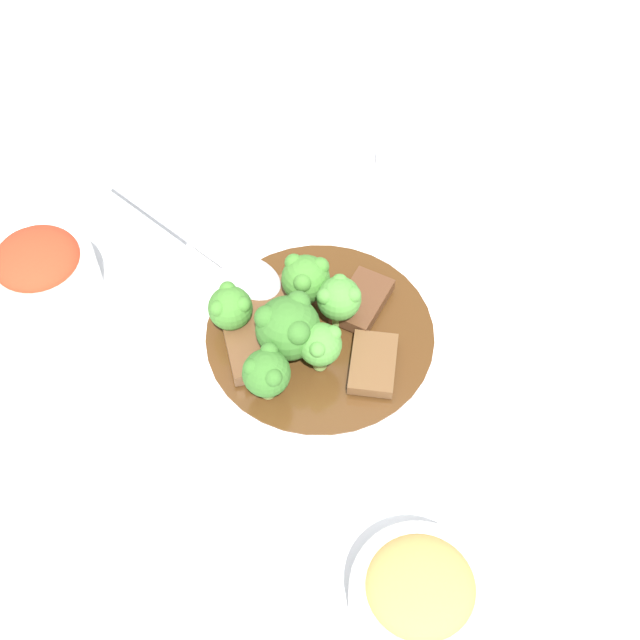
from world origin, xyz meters
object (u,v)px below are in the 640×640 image
object	(u,v)px
beef_strip_3	(362,301)
side_bowl_kimchi	(42,271)
broccoli_floret_2	(230,307)
side_bowl_appetizer	(419,593)
broccoli_floret_5	(339,298)
serving_spoon	(236,266)
beef_strip_0	(374,362)
beef_strip_2	(268,302)
broccoli_floret_4	(266,373)
main_plate	(320,337)
broccoli_floret_1	(288,327)
broccoli_floret_0	(306,278)
sauce_dish	(420,158)
broccoli_floret_3	(320,344)
beef_strip_1	(250,346)

from	to	relation	value
beef_strip_3	side_bowl_kimchi	bearing A→B (deg)	34.05
broccoli_floret_2	side_bowl_appetizer	size ratio (longest dim) A/B	0.44
broccoli_floret_5	side_bowl_kimchi	world-z (taller)	broccoli_floret_5
broccoli_floret_5	serving_spoon	xyz separation A→B (m)	(0.10, 0.02, -0.02)
beef_strip_0	beef_strip_2	xyz separation A→B (m)	(0.10, 0.01, -0.00)
broccoli_floret_2	broccoli_floret_5	world-z (taller)	broccoli_floret_5
side_bowl_kimchi	broccoli_floret_4	bearing A→B (deg)	-170.13
beef_strip_0	broccoli_floret_2	bearing A→B (deg)	20.87
beef_strip_0	broccoli_floret_5	size ratio (longest dim) A/B	1.34
main_plate	broccoli_floret_4	xyz separation A→B (m)	(-0.01, 0.07, 0.04)
broccoli_floret_2	broccoli_floret_4	xyz separation A→B (m)	(-0.07, 0.03, 0.01)
broccoli_floret_5	side_bowl_appetizer	size ratio (longest dim) A/B	0.52
broccoli_floret_1	broccoli_floret_5	world-z (taller)	broccoli_floret_1
broccoli_floret_0	broccoli_floret_4	distance (m)	0.09
side_bowl_kimchi	sauce_dish	distance (m)	0.36
broccoli_floret_1	broccoli_floret_4	bearing A→B (deg)	108.41
broccoli_floret_5	side_bowl_kimchi	xyz separation A→B (m)	(0.22, 0.13, -0.02)
beef_strip_2	side_bowl_appetizer	bearing A→B (deg)	154.10
beef_strip_2	beef_strip_3	xyz separation A→B (m)	(-0.06, -0.05, 0.00)
broccoli_floret_2	broccoli_floret_3	xyz separation A→B (m)	(-0.08, -0.02, 0.01)
beef_strip_0	broccoli_floret_4	distance (m)	0.09
beef_strip_0	beef_strip_1	bearing A→B (deg)	31.49
broccoli_floret_4	side_bowl_appetizer	world-z (taller)	broccoli_floret_4
beef_strip_3	broccoli_floret_4	distance (m)	0.12
broccoli_floret_4	broccoli_floret_3	bearing A→B (deg)	-107.98
broccoli_floret_3	serving_spoon	xyz separation A→B (m)	(0.12, -0.03, -0.02)
broccoli_floret_4	broccoli_floret_5	size ratio (longest dim) A/B	0.98
broccoli_floret_2	broccoli_floret_4	distance (m)	0.07
broccoli_floret_0	broccoli_floret_5	world-z (taller)	same
broccoli_floret_4	side_bowl_kimchi	xyz separation A→B (m)	(0.22, 0.04, -0.02)
broccoli_floret_0	broccoli_floret_2	bearing A→B (deg)	62.83
beef_strip_2	broccoli_floret_1	distance (m)	0.06
side_bowl_kimchi	beef_strip_3	bearing A→B (deg)	-145.95
broccoli_floret_0	side_bowl_appetizer	size ratio (longest dim) A/B	0.51
serving_spoon	broccoli_floret_0	bearing A→B (deg)	-167.37
beef_strip_2	beef_strip_1	bearing A→B (deg)	113.72
broccoli_floret_0	broccoli_floret_2	xyz separation A→B (m)	(0.03, 0.06, -0.00)
broccoli_floret_1	broccoli_floret_4	xyz separation A→B (m)	(-0.01, 0.04, -0.00)
broccoli_floret_1	serving_spoon	xyz separation A→B (m)	(0.09, -0.03, -0.03)
beef_strip_3	side_bowl_kimchi	world-z (taller)	side_bowl_kimchi
beef_strip_3	broccoli_floret_5	size ratio (longest dim) A/B	1.29
side_bowl_kimchi	sauce_dish	xyz separation A→B (m)	(-0.15, -0.33, -0.02)
main_plate	side_bowl_kimchi	world-z (taller)	side_bowl_kimchi
broccoli_floret_0	broccoli_floret_3	world-z (taller)	broccoli_floret_0
beef_strip_2	serving_spoon	distance (m)	0.05
main_plate	broccoli_floret_0	world-z (taller)	broccoli_floret_0
beef_strip_1	serving_spoon	distance (m)	0.08
side_bowl_appetizer	broccoli_floret_0	bearing A→B (deg)	-32.79
beef_strip_2	broccoli_floret_4	distance (m)	0.09
broccoli_floret_0	broccoli_floret_3	size ratio (longest dim) A/B	1.02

